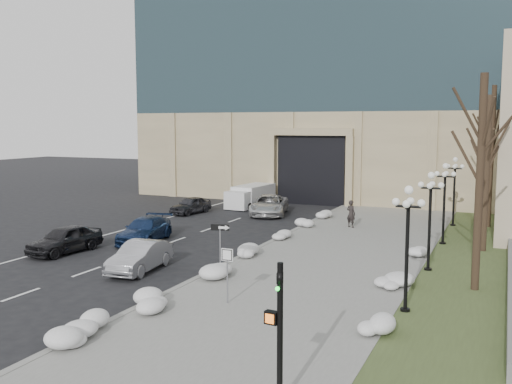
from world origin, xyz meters
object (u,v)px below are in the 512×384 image
Objects in this scene: car_b at (140,257)px; lamppost_d at (455,182)px; car_d at (269,205)px; car_e at (191,205)px; keep_sign at (227,264)px; car_a at (65,239)px; traffic_signal at (279,338)px; lamppost_b at (430,208)px; box_truck at (251,196)px; one_way_sign at (223,234)px; pedestrian at (351,214)px; car_c at (145,230)px; lamppost_a at (408,232)px; lamppost_c at (445,193)px.

car_b is 0.90× the size of lamppost_d.
car_d reaches higher than car_e.
car_a is at bearing 159.54° from keep_sign.
traffic_signal is 15.19m from lamppost_b.
box_truck is at bearing 93.70° from car_b.
one_way_sign is at bearing 129.63° from traffic_signal.
lamppost_d is at bearing 48.81° from car_b.
lamppost_d is (6.17, 3.53, 2.04)m from pedestrian.
car_c is 12.71m from car_d.
pedestrian is 7.39m from lamppost_d.
box_truck is 28.14m from lamppost_a.
car_a reaches higher than car_e.
keep_sign is at bearing -64.10° from box_truck.
one_way_sign is at bearing 119.40° from keep_sign.
lamppost_d reaches higher than car_d.
one_way_sign is (7.75, -4.94, 1.28)m from car_c.
car_c reaches higher than car_e.
lamppost_c is (12.56, 11.84, 2.37)m from car_b.
pedestrian is 17.85m from keep_sign.
lamppost_a is 6.50m from lamppost_b.
car_d is at bearing 25.89° from car_e.
car_b is at bearing -124.42° from lamppost_d.
car_d is 13.64m from lamppost_d.
car_c is 2.70× the size of pedestrian.
keep_sign reaches higher than car_d.
car_d is 1.42× the size of car_e.
car_c is at bearing -159.45° from lamppost_c.
lamppost_c is at bearing -4.84° from car_e.
one_way_sign reaches higher than car_c.
box_truck is (2.76, 5.29, 0.21)m from car_e.
traffic_signal is 21.65m from lamppost_c.
traffic_signal is (4.76, -6.69, 0.18)m from keep_sign.
car_b is 1.10× the size of car_e.
box_truck reaches higher than car_c.
car_e is 22.29m from lamppost_b.
pedestrian reaches higher than car_d.
car_b is 0.78× the size of car_d.
box_truck is at bearing 79.74° from car_c.
car_a is 1.03× the size of car_b.
lamppost_d reaches higher than car_c.
car_a is 0.93× the size of lamppost_a.
lamppost_d reaches higher than car_a.
one_way_sign reaches higher than car_d.
keep_sign is (2.13, -3.82, -0.33)m from one_way_sign.
traffic_signal is (11.79, -27.83, 1.07)m from car_d.
lamppost_a reaches higher than car_c.
lamppost_b is at bearing 52.80° from keep_sign.
box_truck is at bearing -9.67° from pedestrian.
box_truck is 1.22× the size of lamppost_c.
traffic_signal is at bearing -48.44° from car_b.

